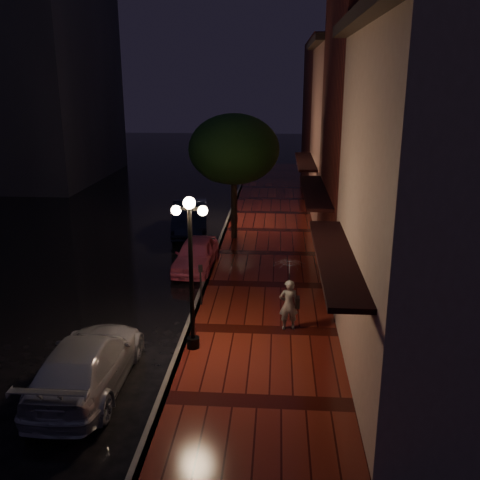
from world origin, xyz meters
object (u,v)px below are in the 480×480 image
at_px(streetlamp_far, 234,176).
at_px(silver_car, 87,363).
at_px(pink_car, 196,254).
at_px(woman_with_umbrella, 289,284).
at_px(street_tree, 234,151).
at_px(parking_meter, 201,281).
at_px(streetlamp_near, 191,265).
at_px(navy_car, 190,218).

distance_m(streetlamp_far, silver_car, 16.27).
bearing_deg(silver_car, pink_car, -98.90).
bearing_deg(woman_with_umbrella, street_tree, -85.07).
height_order(streetlamp_far, parking_meter, streetlamp_far).
bearing_deg(parking_meter, streetlamp_near, -105.85).
distance_m(silver_car, parking_meter, 5.44).
xyz_separation_m(streetlamp_far, silver_car, (-2.29, -16.00, -1.91)).
bearing_deg(parking_meter, navy_car, 81.81).
distance_m(streetlamp_far, navy_car, 3.31).
xyz_separation_m(silver_car, woman_with_umbrella, (4.97, 3.38, 0.91)).
distance_m(navy_car, woman_with_umbrella, 11.77).
bearing_deg(navy_car, street_tree, -34.12).
xyz_separation_m(pink_car, navy_car, (-1.10, 5.28, 0.15)).
distance_m(pink_car, silver_car, 8.96).
xyz_separation_m(pink_car, parking_meter, (0.75, -3.85, 0.36)).
relative_size(navy_car, parking_meter, 3.44).
distance_m(streetlamp_near, street_tree, 11.12).
bearing_deg(parking_meter, silver_car, -132.35).
relative_size(streetlamp_far, pink_car, 1.16).
xyz_separation_m(pink_car, woman_with_umbrella, (3.63, -5.47, 0.97)).
bearing_deg(woman_with_umbrella, navy_car, -75.47).
distance_m(street_tree, silver_car, 13.71).
xyz_separation_m(streetlamp_near, parking_meter, (-0.20, 3.01, -1.61)).
bearing_deg(streetlamp_far, pink_car, -97.57).
bearing_deg(navy_car, silver_car, -98.70).
height_order(navy_car, parking_meter, navy_car).
distance_m(street_tree, parking_meter, 8.63).
height_order(streetlamp_far, pink_car, streetlamp_far).
height_order(streetlamp_near, woman_with_umbrella, streetlamp_near).
height_order(streetlamp_far, woman_with_umbrella, streetlamp_far).
bearing_deg(street_tree, silver_car, -101.12).
relative_size(pink_car, parking_meter, 2.68).
height_order(street_tree, woman_with_umbrella, street_tree).
distance_m(street_tree, woman_with_umbrella, 10.25).
distance_m(silver_car, woman_with_umbrella, 6.08).
relative_size(streetlamp_far, street_tree, 0.74).
distance_m(street_tree, pink_car, 5.62).
distance_m(woman_with_umbrella, parking_meter, 3.36).
xyz_separation_m(street_tree, parking_meter, (-0.46, -7.98, -3.26)).
bearing_deg(woman_with_umbrella, silver_car, 25.04).
height_order(pink_car, navy_car, navy_car).
bearing_deg(streetlamp_near, pink_car, 97.89).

